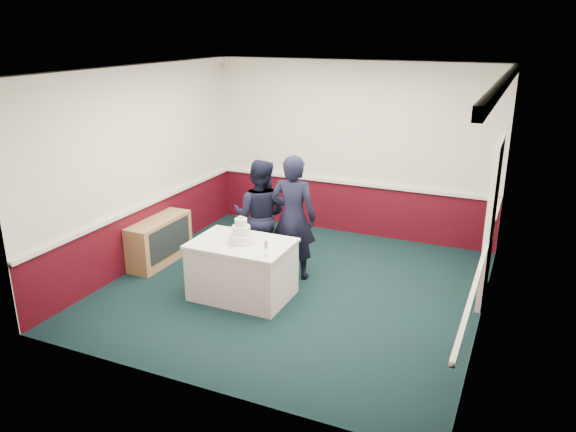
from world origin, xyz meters
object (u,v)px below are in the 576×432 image
at_px(champagne_flute, 266,245).
at_px(sideboard, 160,241).
at_px(person_man, 260,216).
at_px(wedding_cake, 241,234).
at_px(cake_table, 242,269).
at_px(person_woman, 293,217).
at_px(cake_knife, 232,247).

bearing_deg(champagne_flute, sideboard, 160.29).
bearing_deg(champagne_flute, person_man, 119.76).
bearing_deg(sideboard, champagne_flute, -19.71).
bearing_deg(wedding_cake, person_man, 101.72).
distance_m(cake_table, person_woman, 1.08).
height_order(sideboard, cake_table, cake_table).
relative_size(sideboard, champagne_flute, 5.85).
bearing_deg(wedding_cake, cake_table, -90.00).
distance_m(wedding_cake, cake_knife, 0.23).
bearing_deg(champagne_flute, cake_table, 150.75).
relative_size(cake_table, cake_knife, 6.00).
relative_size(cake_knife, champagne_flute, 1.07).
distance_m(champagne_flute, person_man, 1.40).
bearing_deg(person_man, wedding_cake, 91.19).
xyz_separation_m(person_man, person_woman, (0.56, -0.06, 0.07)).
height_order(cake_knife, person_woman, person_woman).
bearing_deg(person_man, person_woman, 163.35).
bearing_deg(champagne_flute, wedding_cake, 150.75).
relative_size(champagne_flute, person_woman, 0.11).
bearing_deg(person_man, sideboard, 4.40).
bearing_deg(person_man, cake_knife, 87.68).
bearing_deg(wedding_cake, person_woman, 67.12).
relative_size(wedding_cake, person_woman, 0.20).
bearing_deg(champagne_flute, person_woman, 96.51).
bearing_deg(cake_knife, cake_table, 75.32).
xyz_separation_m(cake_table, cake_knife, (-0.03, -0.20, 0.39)).
bearing_deg(sideboard, cake_table, -16.71).
height_order(cake_table, person_man, person_man).
relative_size(sideboard, person_woman, 0.66).
bearing_deg(sideboard, person_man, 14.93).
bearing_deg(person_woman, champagne_flute, 88.77).
relative_size(cake_table, champagne_flute, 6.44).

